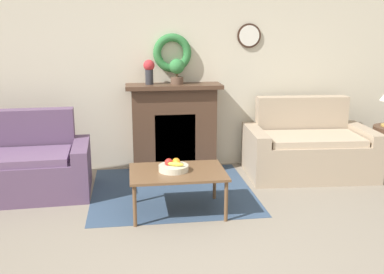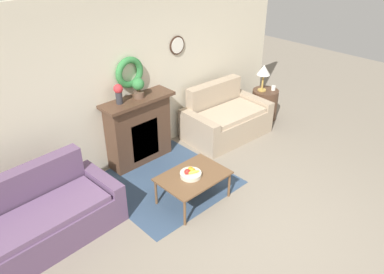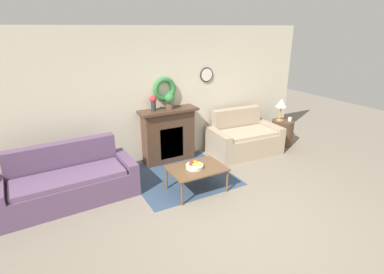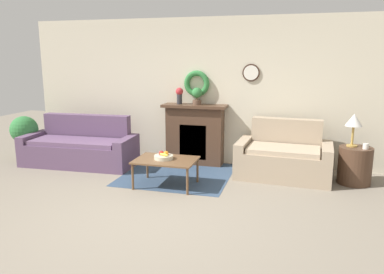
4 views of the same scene
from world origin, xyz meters
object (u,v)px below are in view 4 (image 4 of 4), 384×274
couch_left (81,148)px  potted_plant_floor_by_couch (24,132)px  table_lamp (354,121)px  fruit_bowl (164,156)px  mug (366,146)px  side_table_by_loveseat (355,165)px  vase_on_mantel_left (179,94)px  potted_plant_on_mantel (197,95)px  coffee_table (166,162)px  loveseat_right (284,158)px  fireplace (195,134)px

couch_left → potted_plant_floor_by_couch: 1.28m
potted_plant_floor_by_couch → table_lamp: bearing=1.6°
fruit_bowl → mug: mug is taller
side_table_by_loveseat → vase_on_mantel_left: 3.25m
potted_plant_on_mantel → potted_plant_floor_by_couch: potted_plant_on_mantel is taller
side_table_by_loveseat → table_lamp: table_lamp is taller
table_lamp → potted_plant_on_mantel: size_ratio=1.66×
mug → potted_plant_on_mantel: size_ratio=0.27×
coffee_table → mug: size_ratio=10.95×
mug → vase_on_mantel_left: 3.29m
loveseat_right → side_table_by_loveseat: size_ratio=2.67×
loveseat_right → coffee_table: size_ratio=1.67×
fruit_bowl → vase_on_mantel_left: size_ratio=0.98×
couch_left → side_table_by_loveseat: bearing=-0.6°
couch_left → potted_plant_on_mantel: bearing=13.6°
potted_plant_floor_by_couch → potted_plant_on_mantel: bearing=9.6°
table_lamp → potted_plant_on_mantel: 2.70m
fireplace → fruit_bowl: fireplace is taller
side_table_by_loveseat → mug: 0.37m
loveseat_right → mug: bearing=-4.0°
couch_left → table_lamp: table_lamp is taller
fireplace → potted_plant_on_mantel: size_ratio=3.79×
vase_on_mantel_left → potted_plant_floor_by_couch: size_ratio=0.35×
fireplace → couch_left: bearing=-163.1°
table_lamp → vase_on_mantel_left: (-2.99, 0.42, 0.31)m
coffee_table → loveseat_right: bearing=29.1°
coffee_table → vase_on_mantel_left: bearing=98.2°
fruit_bowl → potted_plant_floor_by_couch: size_ratio=0.35×
coffee_table → potted_plant_floor_by_couch: size_ratio=1.10×
couch_left → vase_on_mantel_left: bearing=17.1°
side_table_by_loveseat → potted_plant_floor_by_couch: bearing=-178.9°
loveseat_right → coffee_table: bearing=-147.4°
couch_left → side_table_by_loveseat: (4.81, 0.16, -0.01)m
coffee_table → potted_plant_on_mantel: size_ratio=3.00×
coffee_table → fireplace: bearing=85.7°
loveseat_right → vase_on_mantel_left: (-1.95, 0.40, 0.98)m
couch_left → coffee_table: size_ratio=2.23×
loveseat_right → fireplace: bearing=170.2°
mug → potted_plant_floor_by_couch: 6.18m
fruit_bowl → potted_plant_floor_by_couch: potted_plant_floor_by_couch is taller
loveseat_right → side_table_by_loveseat: loveseat_right is taller
fruit_bowl → potted_plant_floor_by_couch: (-3.17, 0.77, 0.06)m
side_table_by_loveseat → potted_plant_on_mantel: 2.93m
couch_left → potted_plant_floor_by_couch: bearing=175.5°
fireplace → loveseat_right: bearing=-13.3°
loveseat_right → vase_on_mantel_left: 2.22m
loveseat_right → table_lamp: table_lamp is taller
couch_left → potted_plant_floor_by_couch: (-1.25, 0.04, 0.23)m
table_lamp → mug: table_lamp is taller
mug → fruit_bowl: bearing=-165.1°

